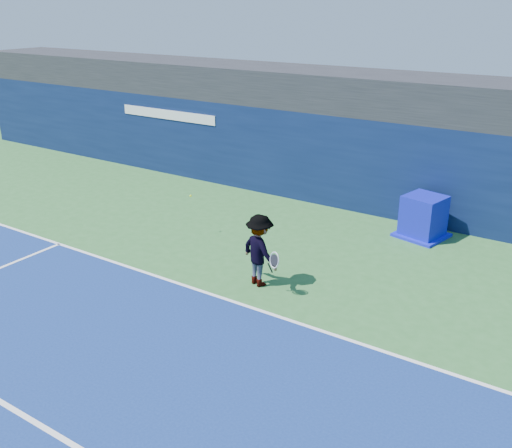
{
  "coord_description": "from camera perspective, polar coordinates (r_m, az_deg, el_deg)",
  "views": [
    {
      "loc": [
        7.67,
        -6.22,
        6.34
      ],
      "look_at": [
        0.16,
        5.2,
        1.0
      ],
      "focal_mm": 40.0,
      "sensor_mm": 36.0,
      "label": 1
    }
  ],
  "objects": [
    {
      "name": "tennis_ball",
      "position": [
        16.39,
        -6.55,
        2.82
      ],
      "size": [
        0.06,
        0.06,
        0.06
      ],
      "color": "#DBF61B",
      "rests_on": "ground"
    },
    {
      "name": "service_line",
      "position": [
        10.8,
        -23.27,
        -16.57
      ],
      "size": [
        24.0,
        0.1,
        0.01
      ],
      "primitive_type": "cube",
      "color": "white",
      "rests_on": "ground"
    },
    {
      "name": "stadium_band",
      "position": [
        19.5,
        10.09,
        12.95
      ],
      "size": [
        36.0,
        3.0,
        1.2
      ],
      "primitive_type": "cube",
      "color": "black",
      "rests_on": "back_wall_assembly"
    },
    {
      "name": "back_wall_assembly",
      "position": [
        19.02,
        8.45,
        6.37
      ],
      "size": [
        36.0,
        1.03,
        3.0
      ],
      "color": "#0A173A",
      "rests_on": "ground"
    },
    {
      "name": "ground",
      "position": [
        11.73,
        -15.12,
        -12.21
      ],
      "size": [
        80.0,
        80.0,
        0.0
      ],
      "primitive_type": "plane",
      "color": "#2F692F",
      "rests_on": "ground"
    },
    {
      "name": "baseline",
      "position": [
        13.56,
        -5.72,
        -6.61
      ],
      "size": [
        24.0,
        0.1,
        0.01
      ],
      "primitive_type": "cube",
      "color": "white",
      "rests_on": "ground"
    },
    {
      "name": "tennis_player",
      "position": [
        13.41,
        0.37,
        -2.66
      ],
      "size": [
        1.4,
        1.0,
        1.77
      ],
      "color": "silver",
      "rests_on": "ground"
    },
    {
      "name": "equipment_cart",
      "position": [
        17.0,
        16.38,
        0.56
      ],
      "size": [
        1.52,
        1.52,
        1.22
      ],
      "color": "#0B10A6",
      "rests_on": "ground"
    }
  ]
}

